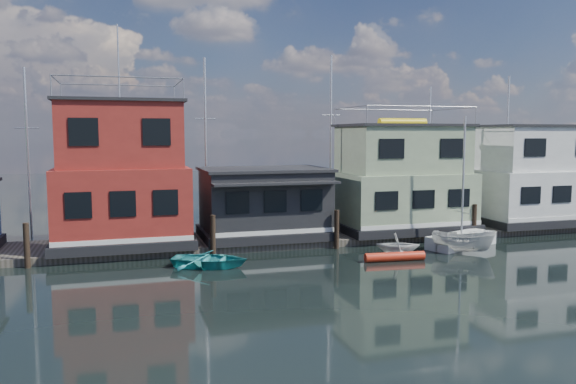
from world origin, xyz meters
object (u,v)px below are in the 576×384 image
object	(u,v)px
dinghy_teal	(210,260)
motorboat	(463,242)
houseboat_red	(122,177)
dinghy_white	(398,244)
houseboat_dark	(264,203)
day_sailer	(461,239)
red_kayak	(395,257)
houseboat_white	(532,177)
houseboat_green	(401,180)

from	to	relation	value
dinghy_teal	motorboat	world-z (taller)	motorboat
houseboat_red	dinghy_white	world-z (taller)	houseboat_red
houseboat_red	houseboat_dark	xyz separation A→B (m)	(8.00, -0.02, -1.69)
day_sailer	motorboat	bearing A→B (deg)	-142.99
red_kayak	day_sailer	distance (m)	5.84
houseboat_white	motorboat	world-z (taller)	houseboat_white
houseboat_white	red_kayak	world-z (taller)	houseboat_white
houseboat_white	houseboat_dark	bearing A→B (deg)	-179.94
motorboat	dinghy_teal	bearing A→B (deg)	117.33
dinghy_white	red_kayak	bearing A→B (deg)	165.37
houseboat_red	red_kayak	bearing A→B (deg)	-26.55
dinghy_teal	day_sailer	size ratio (longest dim) A/B	0.49
houseboat_dark	houseboat_red	bearing A→B (deg)	179.86
dinghy_white	houseboat_red	bearing A→B (deg)	87.92
houseboat_red	dinghy_teal	distance (m)	7.51
motorboat	dinghy_white	size ratio (longest dim) A/B	1.47
houseboat_red	dinghy_teal	xyz separation A→B (m)	(3.94, -5.20, -3.72)
dinghy_white	day_sailer	xyz separation A→B (m)	(4.65, 1.11, -0.17)
dinghy_teal	red_kayak	bearing A→B (deg)	-75.23
houseboat_green	dinghy_white	size ratio (longest dim) A/B	3.66
houseboat_red	day_sailer	xyz separation A→B (m)	(18.57, -4.36, -3.67)
houseboat_white	red_kayak	bearing A→B (deg)	-154.54
red_kayak	dinghy_teal	bearing A→B (deg)	176.89
dinghy_teal	motorboat	bearing A→B (deg)	-70.01
houseboat_white	dinghy_teal	distance (m)	23.85
houseboat_red	motorboat	xyz separation A→B (m)	(17.60, -5.99, -3.45)
houseboat_green	red_kayak	distance (m)	8.31
houseboat_red	dinghy_teal	world-z (taller)	houseboat_red
dinghy_teal	dinghy_white	size ratio (longest dim) A/B	1.60
day_sailer	houseboat_dark	bearing A→B (deg)	135.46
dinghy_teal	dinghy_white	world-z (taller)	dinghy_white
houseboat_green	dinghy_white	world-z (taller)	houseboat_green
houseboat_dark	dinghy_teal	distance (m)	6.89
houseboat_white	day_sailer	world-z (taller)	day_sailer
houseboat_red	houseboat_green	distance (m)	17.01
houseboat_green	dinghy_teal	xyz separation A→B (m)	(-13.06, -5.20, -3.17)
houseboat_red	motorboat	world-z (taller)	houseboat_red
houseboat_white	dinghy_teal	xyz separation A→B (m)	(-23.06, -5.20, -3.16)
houseboat_white	dinghy_white	bearing A→B (deg)	-157.30
houseboat_dark	houseboat_white	size ratio (longest dim) A/B	0.88
day_sailer	red_kayak	bearing A→B (deg)	-179.81
dinghy_white	red_kayak	distance (m)	1.39
motorboat	red_kayak	bearing A→B (deg)	128.28
dinghy_white	red_kayak	world-z (taller)	dinghy_white
houseboat_dark	motorboat	size ratio (longest dim) A/B	2.20
motorboat	red_kayak	xyz separation A→B (m)	(-4.43, -0.60, -0.42)
motorboat	houseboat_red	bearing A→B (deg)	101.82
houseboat_red	red_kayak	world-z (taller)	houseboat_red
dinghy_teal	day_sailer	xyz separation A→B (m)	(14.63, 0.85, 0.05)
houseboat_dark	day_sailer	xyz separation A→B (m)	(10.57, -4.34, -1.98)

